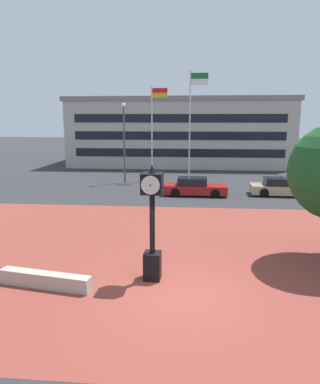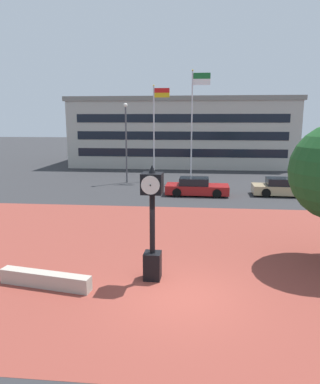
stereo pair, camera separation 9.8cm
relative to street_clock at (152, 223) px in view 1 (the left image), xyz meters
The scene contains 10 objects.
ground_plane 2.52m from the street_clock, 46.78° to the right, with size 200.00×200.00×0.00m, color #2D2D30.
plaza_brick_paving 3.48m from the street_clock, 68.49° to the left, with size 44.00×15.48×0.01m, color brown.
planter_wall 3.99m from the street_clock, 164.79° to the right, with size 3.20×0.40×0.50m, color #ADA393.
street_clock is the anchor object (origin of this frame).
car_street_near 16.74m from the street_clock, 61.94° to the left, with size 4.53×1.99×1.28m.
car_street_mid 14.43m from the street_clock, 83.80° to the left, with size 4.61×2.02×1.28m.
flagpole_primary 20.62m from the street_clock, 95.98° to the left, with size 1.44×0.14×8.38m.
flagpole_secondary 20.67m from the street_clock, 86.52° to the left, with size 1.58×0.14×9.60m.
civic_building 34.29m from the street_clock, 90.32° to the left, with size 25.97×13.46×7.93m.
street_lamp_post 19.63m from the street_clock, 103.34° to the left, with size 0.36×0.36×6.80m.
Camera 1 is at (0.23, -10.34, 5.42)m, focal length 33.33 mm.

